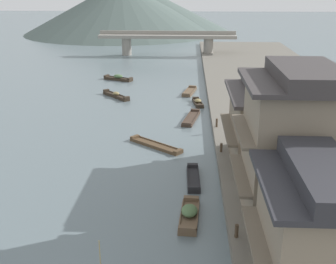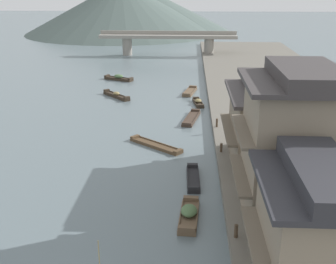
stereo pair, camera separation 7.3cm
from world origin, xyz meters
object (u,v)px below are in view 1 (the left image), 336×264
house_waterfront_nearest (315,233)px  stone_bridge (167,40)px  boat_moored_third (118,78)px  mooring_post_dock_near (237,231)px  mooring_post_dock_far (217,123)px  house_waterfront_tall (262,124)px  boat_moored_far (189,92)px  boat_midriver_upstream (156,145)px  boat_upstream_distant (116,95)px  house_waterfront_second (299,147)px  boat_crossing_west (198,102)px  mooring_post_dock_mid (221,148)px  boat_moored_second (189,214)px  boat_midriver_drifting (193,179)px  boat_moored_nearest (191,118)px

house_waterfront_nearest → stone_bridge: bearing=98.2°
boat_moored_third → mooring_post_dock_near: bearing=-72.2°
mooring_post_dock_far → house_waterfront_tall: bearing=-71.2°
boat_moored_far → boat_midriver_upstream: boat_moored_far is taller
house_waterfront_nearest → mooring_post_dock_far: size_ratio=7.88×
boat_upstream_distant → house_waterfront_second: 32.29m
house_waterfront_second → boat_moored_far: bearing=101.0°
boat_upstream_distant → house_waterfront_tall: 25.13m
boat_crossing_west → mooring_post_dock_mid: 16.00m
boat_moored_second → boat_upstream_distant: size_ratio=0.93×
boat_crossing_west → stone_bridge: 35.05m
boat_midriver_drifting → stone_bridge: (-4.71, 54.61, 2.81)m
boat_moored_third → boat_midriver_drifting: bearing=-71.8°
boat_midriver_upstream → boat_moored_far: bearing=81.4°
boat_crossing_west → house_waterfront_second: bearing=-78.9°
boat_midriver_drifting → boat_midriver_upstream: size_ratio=0.84×
house_waterfront_tall → boat_moored_far: bearing=103.0°
boat_midriver_drifting → mooring_post_dock_mid: mooring_post_dock_mid is taller
boat_upstream_distant → house_waterfront_nearest: bearing=-67.6°
boat_upstream_distant → mooring_post_dock_far: mooring_post_dock_far is taller
boat_moored_nearest → boat_moored_second: size_ratio=1.33×
mooring_post_dock_far → boat_crossing_west: bearing=99.3°
boat_moored_nearest → house_waterfront_second: size_ratio=0.59×
boat_moored_far → boat_midriver_drifting: boat_midriver_drifting is taller
mooring_post_dock_far → boat_upstream_distant: bearing=133.2°
boat_moored_nearest → mooring_post_dock_far: size_ratio=6.52×
boat_moored_far → mooring_post_dock_far: bearing=-80.2°
boat_moored_far → boat_upstream_distant: size_ratio=1.09×
house_waterfront_tall → boat_midriver_drifting: bearing=-154.9°
boat_crossing_west → boat_moored_far: bearing=100.6°
house_waterfront_nearest → mooring_post_dock_near: bearing=123.0°
boat_moored_third → mooring_post_dock_mid: bearing=-65.4°
boat_midriver_upstream → house_waterfront_tall: house_waterfront_tall is taller
boat_moored_second → stone_bridge: bearing=94.3°
boat_midriver_drifting → house_waterfront_second: (5.66, -5.50, 4.71)m
boat_moored_third → boat_crossing_west: boat_moored_third is taller
mooring_post_dock_mid → mooring_post_dock_far: mooring_post_dock_far is taller
house_waterfront_nearest → boat_moored_second: bearing=127.2°
house_waterfront_second → mooring_post_dock_near: size_ratio=11.60×
boat_midriver_drifting → mooring_post_dock_near: (2.23, -7.79, 0.78)m
boat_moored_far → boat_midriver_upstream: bearing=-98.6°
house_waterfront_tall → mooring_post_dock_far: 8.90m
boat_moored_nearest → boat_crossing_west: boat_crossing_west is taller
boat_moored_far → boat_midriver_drifting: size_ratio=1.14×
boat_crossing_west → stone_bridge: (-5.36, 34.53, 2.75)m
house_waterfront_second → stone_bridge: (-10.37, 60.11, -1.90)m
boat_moored_nearest → mooring_post_dock_near: (2.36, -22.01, 0.81)m
house_waterfront_second → mooring_post_dock_near: 5.69m
boat_midriver_drifting → house_waterfront_tall: (4.97, 2.33, 3.40)m
boat_moored_second → boat_crossing_west: boat_moored_second is taller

